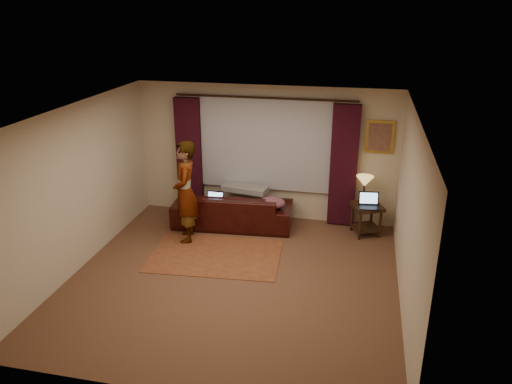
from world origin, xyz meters
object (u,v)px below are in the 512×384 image
tiffany_lamp (364,189)px  sofa (233,203)px  laptop_table (370,201)px  person (185,192)px  end_table (366,219)px  laptop_sofa (214,200)px

tiffany_lamp → sofa: bearing=-173.8°
tiffany_lamp → laptop_table: (0.11, -0.25, -0.12)m
laptop_table → person: size_ratio=0.21×
end_table → tiffany_lamp: tiffany_lamp is taller
sofa → tiffany_lamp: size_ratio=4.47×
laptop_sofa → person: person is taller
laptop_sofa → person: bearing=-119.4°
laptop_sofa → person: 0.75m
tiffany_lamp → person: person is taller
sofa → person: (-0.65, -0.76, 0.46)m
laptop_sofa → laptop_table: laptop_table is taller
sofa → laptop_table: 2.53m
sofa → tiffany_lamp: bearing=-178.1°
laptop_sofa → end_table: bearing=7.3°
sofa → person: person is taller
end_table → laptop_sofa: bearing=-173.3°
laptop_table → tiffany_lamp: bearing=106.7°
laptop_sofa → tiffany_lamp: size_ratio=0.70×
laptop_sofa → person: size_ratio=0.19×
sofa → end_table: sofa is taller
tiffany_lamp → laptop_table: 0.30m
laptop_sofa → laptop_table: bearing=4.6°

